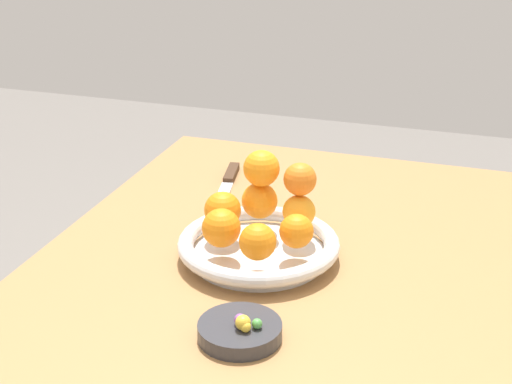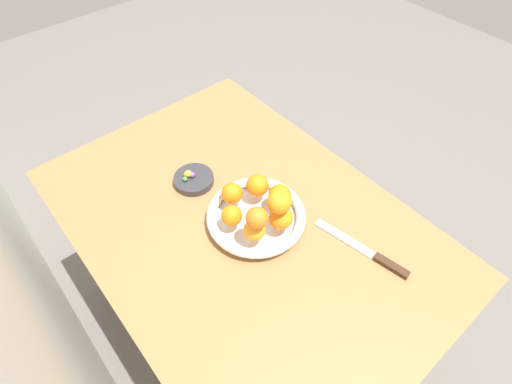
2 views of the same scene
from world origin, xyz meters
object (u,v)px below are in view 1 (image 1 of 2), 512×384
at_px(candy_ball_1, 243,323).
at_px(candy_dish, 240,331).
at_px(orange_2, 223,210).
at_px(orange_5, 296,231).
at_px(candy_ball_3, 257,324).
at_px(orange_7, 261,168).
at_px(knife, 226,186).
at_px(orange_6, 300,179).
at_px(orange_1, 260,201).
at_px(candy_ball_0, 240,320).
at_px(fruit_bowl, 259,247).
at_px(orange_4, 258,242).
at_px(orange_0, 299,212).
at_px(orange_3, 221,228).
at_px(candy_ball_2, 246,327).
at_px(dining_table, 269,317).

bearing_deg(candy_ball_1, candy_dish, -142.81).
distance_m(orange_2, orange_5, 0.14).
bearing_deg(candy_ball_3, orange_7, -163.26).
bearing_deg(orange_5, knife, -141.64).
xyz_separation_m(orange_5, orange_6, (-0.08, -0.02, 0.05)).
bearing_deg(orange_1, candy_ball_0, 13.01).
xyz_separation_m(candy_dish, orange_7, (-0.29, -0.06, 0.12)).
distance_m(orange_2, orange_6, 0.14).
distance_m(fruit_bowl, orange_2, 0.08).
distance_m(fruit_bowl, orange_4, 0.09).
height_order(orange_2, orange_7, orange_7).
bearing_deg(candy_dish, knife, -157.85).
distance_m(orange_0, orange_4, 0.13).
xyz_separation_m(orange_0, candy_ball_3, (0.28, 0.02, -0.04)).
bearing_deg(candy_ball_1, orange_6, -179.13).
bearing_deg(orange_3, fruit_bowl, 136.81).
relative_size(fruit_bowl, candy_ball_1, 12.43).
bearing_deg(candy_ball_0, candy_ball_3, 87.68).
distance_m(orange_3, candy_ball_2, 0.22).
bearing_deg(orange_4, candy_ball_1, 11.33).
height_order(orange_0, knife, orange_0).
bearing_deg(fruit_bowl, dining_table, 42.60).
height_order(candy_dish, orange_1, orange_1).
bearing_deg(candy_ball_1, orange_4, -168.67).
bearing_deg(candy_ball_1, knife, -157.46).
bearing_deg(orange_7, orange_2, -45.37).
height_order(orange_2, candy_ball_0, orange_2).
relative_size(orange_4, orange_5, 1.06).
distance_m(candy_dish, orange_2, 0.27).
height_order(candy_dish, candy_ball_0, candy_ball_0).
distance_m(orange_1, orange_3, 0.12).
bearing_deg(orange_0, fruit_bowl, -43.19).
height_order(orange_1, candy_ball_1, orange_1).
bearing_deg(candy_ball_3, orange_3, -146.86).
xyz_separation_m(orange_3, candy_ball_3, (0.18, 0.12, -0.04)).
bearing_deg(candy_dish, candy_ball_2, 41.53).
bearing_deg(candy_dish, orange_1, -167.13).
bearing_deg(fruit_bowl, candy_ball_0, 11.80).
distance_m(orange_4, orange_7, 0.16).
bearing_deg(dining_table, orange_0, 163.73).
bearing_deg(fruit_bowl, orange_2, -103.19).
distance_m(orange_5, candy_ball_1, 0.22).
height_order(candy_ball_1, knife, candy_ball_1).
bearing_deg(orange_1, dining_table, 25.79).
height_order(orange_1, orange_7, orange_7).
bearing_deg(candy_ball_3, orange_2, -150.32).
bearing_deg(candy_ball_3, candy_ball_1, -64.14).
distance_m(orange_4, orange_6, 0.15).
relative_size(fruit_bowl, orange_4, 4.61).
height_order(orange_3, candy_ball_3, orange_3).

